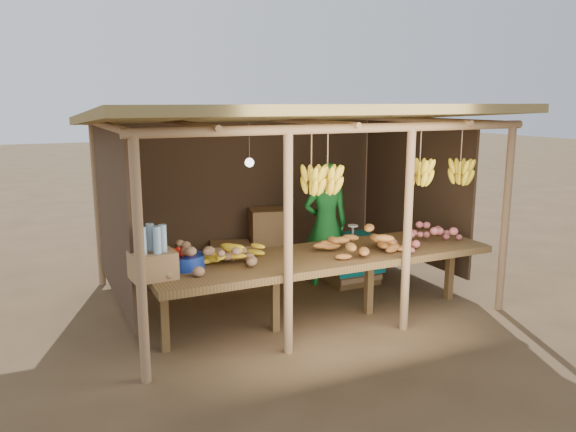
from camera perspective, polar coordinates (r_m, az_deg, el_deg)
name	(u,v)px	position (r m, az deg, el deg)	size (l,w,h in m)	color
ground	(288,296)	(7.29, 0.00, -8.11)	(60.00, 60.00, 0.00)	brown
stall_structure	(294,146)	(6.89, 0.58, 7.14)	(4.70, 3.50, 2.43)	#9A744F
counter	(324,259)	(6.26, 3.70, -4.38)	(3.90, 1.05, 0.80)	brown
potato_heap	(206,250)	(5.75, -8.28, -3.40)	(0.99, 0.59, 0.37)	#8D6848
sweet_potato_heap	(360,237)	(6.29, 7.33, -2.11)	(0.95, 0.57, 0.36)	#B56E2E
onion_heap	(430,229)	(6.80, 14.24, -1.32)	(0.91, 0.55, 0.36)	#C4605F
banana_pile	(238,245)	(5.93, -5.11, -2.93)	(0.67, 0.40, 0.35)	yellow
tomato_basin	(185,260)	(5.78, -10.45, -4.39)	(0.40, 0.40, 0.21)	navy
bottle_box	(153,258)	(5.48, -13.60, -4.17)	(0.44, 0.36, 0.52)	olive
vendor	(326,224)	(7.56, 3.86, -0.83)	(0.61, 0.40, 1.67)	#186D26
tarp_crate	(351,258)	(7.76, 6.46, -4.27)	(0.71, 0.61, 0.85)	brown
carton_stack	(257,245)	(8.22, -3.19, -2.97)	(1.26, 0.57, 0.89)	olive
burlap_sacks	(154,267)	(7.73, -13.50, -5.06)	(0.92, 0.48, 0.65)	#463120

